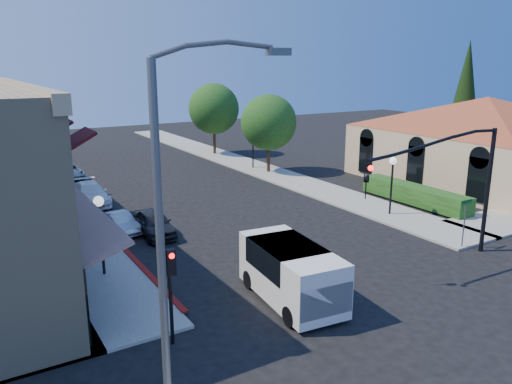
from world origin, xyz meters
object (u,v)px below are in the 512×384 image
signal_mast_arm (461,174)px  lamppost_left_near (100,215)px  street_tree_a (269,122)px  lamppost_right_far (253,137)px  lamppost_right_near (392,171)px  parked_car_d (68,171)px  secondary_signal (171,279)px  street_tree_b (214,109)px  white_van (292,270)px  parked_car_c (90,194)px  street_name_sign (465,216)px  cobra_streetlight (174,225)px  lamppost_left_far (44,161)px  conifer_far (465,91)px  parked_car_b (120,223)px  parked_car_a (154,223)px

signal_mast_arm → lamppost_left_near: size_ratio=2.24×
street_tree_a → lamppost_right_far: bearing=98.5°
lamppost_right_near → parked_car_d: bearing=124.8°
secondary_signal → lamppost_right_near: lamppost_right_near is taller
street_tree_b → white_van: size_ratio=1.36×
street_tree_a → parked_car_c: bearing=-172.4°
white_van → parked_car_c: white_van is taller
street_name_sign → parked_car_c: (-13.70, 17.80, -1.02)m
cobra_streetlight → street_name_sign: size_ratio=3.72×
street_tree_b → signal_mast_arm: (-2.94, -30.50, -0.46)m
street_tree_a → white_van: street_tree_a is taller
lamppost_left_far → parked_car_c: bearing=-41.0°
conifer_far → white_van: bearing=-152.6°
lamppost_left_near → lamppost_left_far: same height
street_tree_b → lamppost_right_far: (-0.30, -8.00, -1.81)m
street_tree_a → secondary_signal: 26.64m
cobra_streetlight → conifer_far: bearing=28.3°
parked_car_b → street_name_sign: bearing=-46.6°
parked_car_b → signal_mast_arm: bearing=-51.9°
street_tree_b → lamppost_right_far: street_tree_b is taller
parked_car_d → street_name_sign: bearing=-67.7°
lamppost_right_far → secondary_signal: bearing=-126.1°
signal_mast_arm → parked_car_a: size_ratio=2.06×
street_tree_a → parked_car_c: street_tree_a is taller
lamppost_right_near → parked_car_c: bearing=140.8°
cobra_streetlight → parked_car_d: bearing=83.9°
lamppost_right_near → parked_car_d: (-14.38, 20.70, -2.19)m
parked_car_a → lamppost_right_far: bearing=44.8°
street_tree_b → street_name_sign: size_ratio=2.81×
cobra_streetlight → lamppost_left_far: (0.65, 24.00, -2.53)m
secondary_signal → lamppost_right_near: size_ratio=0.93×
street_name_sign → street_tree_a: bearing=86.2°
street_tree_a → street_tree_b: 10.01m
street_tree_b → lamppost_right_near: street_tree_b is taller
conifer_far → secondary_signal: 39.85m
lamppost_right_far → white_van: size_ratio=0.69×
secondary_signal → white_van: 5.18m
street_tree_a → street_name_sign: 20.00m
street_tree_b → cobra_streetlight: (-17.95, -34.00, 0.72)m
lamppost_left_near → lamppost_left_far: bearing=90.0°
lamppost_left_far → parked_car_a: size_ratio=0.92×
signal_mast_arm → parked_car_d: 29.84m
lamppost_right_near → lamppost_right_far: bearing=90.0°
cobra_streetlight → lamppost_right_far: size_ratio=2.61×
lamppost_right_near → parked_car_d: lamppost_right_near is taller
street_tree_b → secondary_signal: (-16.80, -30.59, -2.23)m
street_tree_a → parked_car_b: street_tree_a is taller
lamppost_left_near → parked_car_a: lamppost_left_near is taller
conifer_far → lamppost_right_far: (-19.50, 6.00, -3.62)m
street_name_sign → lamppost_right_near: lamppost_right_near is taller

